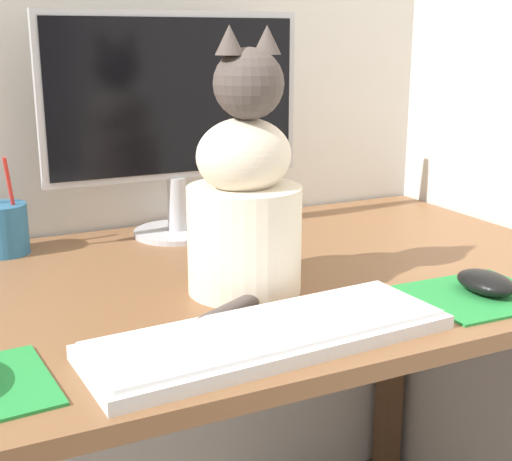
{
  "coord_description": "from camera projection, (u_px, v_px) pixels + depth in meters",
  "views": [
    {
      "loc": [
        -0.42,
        -1.0,
        1.09
      ],
      "look_at": [
        -0.01,
        -0.17,
        0.84
      ],
      "focal_mm": 50.0,
      "sensor_mm": 36.0,
      "label": 1
    }
  ],
  "objects": [
    {
      "name": "mousepad_right",
      "position": [
        478.0,
        295.0,
        1.06
      ],
      "size": [
        0.2,
        0.18,
        0.0
      ],
      "rotation": [
        0.0,
        0.0,
        -0.03
      ],
      "color": "#238438",
      "rests_on": "desk"
    },
    {
      "name": "monitor",
      "position": [
        174.0,
        112.0,
        1.32
      ],
      "size": [
        0.5,
        0.17,
        0.42
      ],
      "color": "#B2B2B7",
      "rests_on": "desk"
    },
    {
      "name": "pen_cup",
      "position": [
        3.0,
        228.0,
        1.25
      ],
      "size": [
        0.09,
        0.09,
        0.18
      ],
      "color": "#286089",
      "rests_on": "desk"
    },
    {
      "name": "keyboard",
      "position": [
        270.0,
        335.0,
        0.89
      ],
      "size": [
        0.48,
        0.18,
        0.02
      ],
      "rotation": [
        0.0,
        0.0,
        0.06
      ],
      "color": "silver",
      "rests_on": "desk"
    },
    {
      "name": "cat",
      "position": [
        245.0,
        198.0,
        1.04
      ],
      "size": [
        0.23,
        0.24,
        0.39
      ],
      "rotation": [
        0.0,
        0.0,
        0.15
      ],
      "color": "beige",
      "rests_on": "desk"
    },
    {
      "name": "desk",
      "position": [
        219.0,
        332.0,
        1.16
      ],
      "size": [
        1.29,
        0.73,
        0.72
      ],
      "color": "brown",
      "rests_on": "ground_plane"
    },
    {
      "name": "computer_mouse_right",
      "position": [
        486.0,
        282.0,
        1.06
      ],
      "size": [
        0.07,
        0.1,
        0.03
      ],
      "color": "black",
      "rests_on": "mousepad_right"
    }
  ]
}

